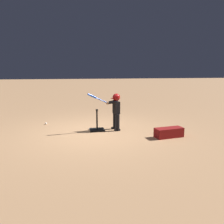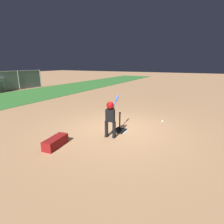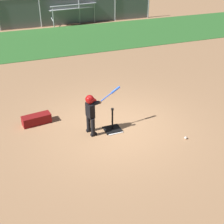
% 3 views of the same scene
% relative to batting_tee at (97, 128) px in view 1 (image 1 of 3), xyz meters
% --- Properties ---
extents(ground_plane, '(90.00, 90.00, 0.00)m').
position_rel_batting_tee_xyz_m(ground_plane, '(0.14, 0.14, -0.09)').
color(ground_plane, '#AD7F56').
extents(home_plate, '(0.45, 0.45, 0.02)m').
position_rel_batting_tee_xyz_m(home_plate, '(0.02, -0.03, -0.08)').
color(home_plate, white).
rests_on(home_plate, ground_plane).
extents(batting_tee, '(0.47, 0.43, 0.70)m').
position_rel_batting_tee_xyz_m(batting_tee, '(0.00, 0.00, 0.00)').
color(batting_tee, black).
rests_on(batting_tee, ground_plane).
extents(batter_child, '(1.07, 0.41, 1.25)m').
position_rel_batting_tee_xyz_m(batter_child, '(-0.59, 0.05, 0.68)').
color(batter_child, black).
rests_on(batter_child, ground_plane).
extents(baseball, '(0.07, 0.07, 0.07)m').
position_rel_batting_tee_xyz_m(baseball, '(1.73, -1.15, -0.05)').
color(baseball, white).
rests_on(baseball, ground_plane).
extents(equipment_bag, '(0.88, 0.43, 0.28)m').
position_rel_batting_tee_xyz_m(equipment_bag, '(-1.98, 1.14, 0.05)').
color(equipment_bag, maroon).
rests_on(equipment_bag, ground_plane).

